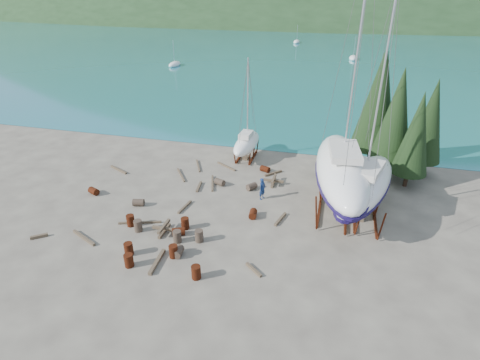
% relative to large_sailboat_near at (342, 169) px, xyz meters
% --- Properties ---
extents(ground, '(600.00, 600.00, 0.00)m').
position_rel_large_sailboat_near_xyz_m(ground, '(-8.26, -4.81, -3.33)').
color(ground, '#564E44').
rests_on(ground, ground).
extents(bay_water, '(700.00, 700.00, 0.00)m').
position_rel_large_sailboat_near_xyz_m(bay_water, '(-8.26, 310.19, -3.33)').
color(bay_water, '#186178').
rests_on(bay_water, ground).
extents(far_hill, '(800.00, 360.00, 110.00)m').
position_rel_large_sailboat_near_xyz_m(far_hill, '(-8.26, 315.19, -3.33)').
color(far_hill, '#1F381C').
rests_on(far_hill, ground).
extents(far_house_left, '(6.60, 5.60, 5.60)m').
position_rel_large_sailboat_near_xyz_m(far_house_left, '(-68.26, 185.19, -0.41)').
color(far_house_left, beige).
rests_on(far_house_left, ground).
extents(far_house_center, '(6.60, 5.60, 5.60)m').
position_rel_large_sailboat_near_xyz_m(far_house_center, '(-28.26, 185.19, -0.41)').
color(far_house_center, beige).
rests_on(far_house_center, ground).
extents(far_house_right, '(6.60, 5.60, 5.60)m').
position_rel_large_sailboat_near_xyz_m(far_house_right, '(21.74, 185.19, -0.41)').
color(far_house_right, beige).
rests_on(far_house_right, ground).
extents(cypress_near_right, '(3.60, 3.60, 10.00)m').
position_rel_large_sailboat_near_xyz_m(cypress_near_right, '(4.24, 7.19, 2.46)').
color(cypress_near_right, black).
rests_on(cypress_near_right, ground).
extents(cypress_mid_right, '(3.06, 3.06, 8.50)m').
position_rel_large_sailboat_near_xyz_m(cypress_mid_right, '(5.74, 5.19, 1.59)').
color(cypress_mid_right, black).
rests_on(cypress_mid_right, ground).
extents(cypress_back_left, '(4.14, 4.14, 11.50)m').
position_rel_large_sailboat_near_xyz_m(cypress_back_left, '(2.74, 9.19, 3.33)').
color(cypress_back_left, black).
rests_on(cypress_back_left, ground).
extents(cypress_far_right, '(3.24, 3.24, 9.00)m').
position_rel_large_sailboat_near_xyz_m(cypress_far_right, '(7.24, 8.19, 1.88)').
color(cypress_far_right, black).
rests_on(cypress_far_right, ground).
extents(moored_boat_left, '(2.00, 5.00, 6.05)m').
position_rel_large_sailboat_near_xyz_m(moored_boat_left, '(-38.26, 55.19, -2.94)').
color(moored_boat_left, white).
rests_on(moored_boat_left, ground).
extents(moored_boat_mid, '(2.00, 5.00, 6.05)m').
position_rel_large_sailboat_near_xyz_m(moored_boat_mid, '(1.74, 75.19, -2.94)').
color(moored_boat_mid, white).
rests_on(moored_boat_mid, ground).
extents(moored_boat_far, '(2.00, 5.00, 6.05)m').
position_rel_large_sailboat_near_xyz_m(moored_boat_far, '(-16.26, 105.19, -2.94)').
color(moored_boat_far, white).
rests_on(moored_boat_far, ground).
extents(large_sailboat_near, '(5.36, 13.52, 20.71)m').
position_rel_large_sailboat_near_xyz_m(large_sailboat_near, '(0.00, 0.00, 0.00)').
color(large_sailboat_near, white).
rests_on(large_sailboat_near, ground).
extents(large_sailboat_far, '(6.06, 11.10, 16.86)m').
position_rel_large_sailboat_near_xyz_m(large_sailboat_far, '(1.76, -0.99, -0.58)').
color(large_sailboat_far, white).
rests_on(large_sailboat_far, ground).
extents(small_sailboat_shore, '(2.32, 6.37, 10.05)m').
position_rel_large_sailboat_near_xyz_m(small_sailboat_shore, '(-9.43, 7.67, -1.67)').
color(small_sailboat_shore, white).
rests_on(small_sailboat_shore, ground).
extents(worker, '(0.70, 0.81, 1.88)m').
position_rel_large_sailboat_near_xyz_m(worker, '(-6.12, -0.30, -2.39)').
color(worker, navy).
rests_on(worker, ground).
extents(drum_0, '(0.58, 0.58, 0.88)m').
position_rel_large_sailboat_near_xyz_m(drum_0, '(-14.71, -6.73, -2.89)').
color(drum_0, '#53200E').
rests_on(drum_0, ground).
extents(drum_1, '(0.65, 0.92, 0.58)m').
position_rel_large_sailboat_near_xyz_m(drum_1, '(-9.91, -9.10, -3.04)').
color(drum_1, '#2D2823').
rests_on(drum_1, ground).
extents(drum_2, '(1.04, 0.88, 0.58)m').
position_rel_large_sailboat_near_xyz_m(drum_2, '(-20.21, -3.21, -3.04)').
color(drum_2, '#53200E').
rests_on(drum_2, ground).
extents(drum_3, '(0.58, 0.58, 0.88)m').
position_rel_large_sailboat_near_xyz_m(drum_3, '(-13.10, -9.83, -2.89)').
color(drum_3, '#53200E').
rests_on(drum_3, ground).
extents(drum_4, '(1.03, 0.87, 0.58)m').
position_rel_large_sailboat_near_xyz_m(drum_4, '(-6.90, 4.88, -3.04)').
color(drum_4, '#53200E').
rests_on(drum_4, ground).
extents(drum_5, '(0.58, 0.58, 0.88)m').
position_rel_large_sailboat_near_xyz_m(drum_5, '(-10.56, -7.73, -2.89)').
color(drum_5, '#2D2823').
rests_on(drum_5, ground).
extents(drum_6, '(0.67, 0.93, 0.58)m').
position_rel_large_sailboat_near_xyz_m(drum_6, '(-6.21, -3.30, -3.04)').
color(drum_6, '#53200E').
rests_on(drum_6, ground).
extents(drum_7, '(0.58, 0.58, 0.88)m').
position_rel_large_sailboat_near_xyz_m(drum_7, '(-8.00, -10.84, -2.89)').
color(drum_7, '#53200E').
rests_on(drum_7, ground).
extents(drum_9, '(1.03, 0.87, 0.58)m').
position_rel_large_sailboat_near_xyz_m(drum_9, '(-10.29, 1.14, -3.04)').
color(drum_9, '#2D2823').
rests_on(drum_9, ground).
extents(drum_10, '(0.58, 0.58, 0.88)m').
position_rel_large_sailboat_near_xyz_m(drum_10, '(-10.15, -9.32, -2.89)').
color(drum_10, '#53200E').
rests_on(drum_10, ground).
extents(drum_11, '(0.99, 1.05, 0.58)m').
position_rel_large_sailboat_near_xyz_m(drum_11, '(-7.34, 1.07, -3.04)').
color(drum_11, '#2D2823').
rests_on(drum_11, ground).
extents(drum_12, '(1.03, 0.87, 0.58)m').
position_rel_large_sailboat_near_xyz_m(drum_12, '(-10.80, -6.96, -3.04)').
color(drum_12, '#53200E').
rests_on(drum_12, ground).
extents(drum_13, '(0.58, 0.58, 0.88)m').
position_rel_large_sailboat_near_xyz_m(drum_13, '(-12.48, -10.88, -2.89)').
color(drum_13, '#53200E').
rests_on(drum_13, ground).
extents(drum_14, '(0.58, 0.58, 0.88)m').
position_rel_large_sailboat_near_xyz_m(drum_14, '(-10.66, -6.06, -2.89)').
color(drum_14, '#53200E').
rests_on(drum_14, ground).
extents(drum_15, '(0.98, 0.76, 0.58)m').
position_rel_large_sailboat_near_xyz_m(drum_15, '(-15.57, -3.97, -3.04)').
color(drum_15, '#2D2823').
rests_on(drum_15, ground).
extents(drum_16, '(0.58, 0.58, 0.88)m').
position_rel_large_sailboat_near_xyz_m(drum_16, '(-13.83, -7.21, -2.89)').
color(drum_16, '#2D2823').
rests_on(drum_16, ground).
extents(drum_17, '(0.58, 0.58, 0.88)m').
position_rel_large_sailboat_near_xyz_m(drum_17, '(-9.13, -7.27, -2.89)').
color(drum_17, '#2D2823').
rests_on(drum_17, ground).
extents(timber_0, '(1.36, 2.58, 0.14)m').
position_rel_large_sailboat_near_xyz_m(timber_0, '(-13.57, 4.42, -3.26)').
color(timber_0, brown).
rests_on(timber_0, ground).
extents(timber_1, '(0.65, 1.88, 0.19)m').
position_rel_large_sailboat_near_xyz_m(timber_1, '(-4.10, -3.20, -3.24)').
color(timber_1, brown).
rests_on(timber_1, ground).
extents(timber_2, '(2.35, 1.28, 0.19)m').
position_rel_large_sailboat_near_xyz_m(timber_2, '(-20.70, 1.54, -3.24)').
color(timber_2, brown).
rests_on(timber_2, ground).
extents(timber_3, '(3.06, 1.14, 0.15)m').
position_rel_large_sailboat_near_xyz_m(timber_3, '(-14.21, -6.31, -3.26)').
color(timber_3, brown).
rests_on(timber_3, ground).
extents(timber_4, '(0.43, 2.02, 0.17)m').
position_rel_large_sailboat_near_xyz_m(timber_4, '(-11.82, -3.36, -3.25)').
color(timber_4, brown).
rests_on(timber_4, ground).
extents(timber_6, '(1.48, 1.58, 0.19)m').
position_rel_large_sailboat_near_xyz_m(timber_6, '(-6.05, 4.56, -3.24)').
color(timber_6, brown).
rests_on(timber_6, ground).
extents(timber_7, '(1.24, 1.09, 0.17)m').
position_rel_large_sailboat_near_xyz_m(timber_7, '(-4.77, -9.34, -3.24)').
color(timber_7, brown).
rests_on(timber_7, ground).
extents(timber_8, '(0.44, 1.80, 0.19)m').
position_rel_large_sailboat_near_xyz_m(timber_8, '(-11.94, 0.21, -3.24)').
color(timber_8, brown).
rests_on(timber_8, ground).
extents(timber_9, '(2.28, 1.57, 0.15)m').
position_rel_large_sailboat_near_xyz_m(timber_9, '(-10.82, 4.98, -3.26)').
color(timber_9, brown).
rests_on(timber_9, ground).
extents(timber_10, '(1.10, 2.88, 0.16)m').
position_rel_large_sailboat_near_xyz_m(timber_10, '(-10.99, 1.17, -3.25)').
color(timber_10, brown).
rests_on(timber_10, ground).
extents(timber_13, '(1.01, 0.86, 0.22)m').
position_rel_large_sailboat_near_xyz_m(timber_13, '(-20.22, -9.76, -3.22)').
color(timber_13, brown).
rests_on(timber_13, ground).
extents(timber_14, '(2.48, 1.28, 0.18)m').
position_rel_large_sailboat_near_xyz_m(timber_14, '(-17.07, -9.08, -3.24)').
color(timber_14, brown).
rests_on(timber_14, ground).
extents(timber_15, '(1.79, 2.48, 0.15)m').
position_rel_large_sailboat_near_xyz_m(timber_15, '(-14.39, 2.01, -3.26)').
color(timber_15, brown).
rests_on(timber_15, ground).
extents(timber_16, '(0.41, 2.44, 0.23)m').
position_rel_large_sailboat_near_xyz_m(timber_16, '(-10.92, -10.18, -3.22)').
color(timber_16, brown).
rests_on(timber_16, ground).
extents(timber_pile_fore, '(1.80, 1.80, 0.60)m').
position_rel_large_sailboat_near_xyz_m(timber_pile_fore, '(-11.95, -6.89, -3.03)').
color(timber_pile_fore, brown).
rests_on(timber_pile_fore, ground).
extents(timber_pile_aft, '(1.80, 1.80, 0.60)m').
position_rel_large_sailboat_near_xyz_m(timber_pile_aft, '(-5.67, 2.62, -3.03)').
color(timber_pile_aft, brown).
rests_on(timber_pile_aft, ground).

